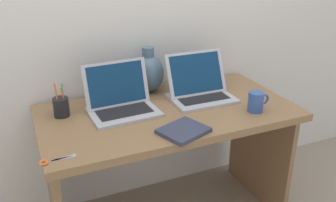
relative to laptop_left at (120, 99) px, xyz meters
name	(u,v)px	position (x,y,z in m)	size (l,w,h in m)	color
back_wall	(141,9)	(0.23, 0.29, 0.40)	(4.40, 0.04, 2.40)	silver
desk	(168,137)	(0.23, -0.09, -0.23)	(1.33, 0.69, 0.74)	olive
laptop_left	(120,99)	(0.00, 0.00, 0.00)	(0.36, 0.28, 0.25)	#B2B2B7
laptop_right	(199,87)	(0.46, -0.01, 0.00)	(0.35, 0.27, 0.25)	#B2B2B7
green_vase	(148,73)	(0.23, 0.19, 0.05)	(0.18, 0.18, 0.27)	slate
notebook_stack	(183,131)	(0.20, -0.35, -0.05)	(0.21, 0.18, 0.02)	#33384C
coffee_mug	(256,102)	(0.64, -0.29, -0.01)	(0.12, 0.08, 0.11)	#335199
pen_cup	(61,107)	(-0.29, 0.05, -0.01)	(0.08, 0.08, 0.18)	black
scissors	(51,161)	(-0.40, -0.36, -0.06)	(0.15, 0.04, 0.01)	#B7B7BC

